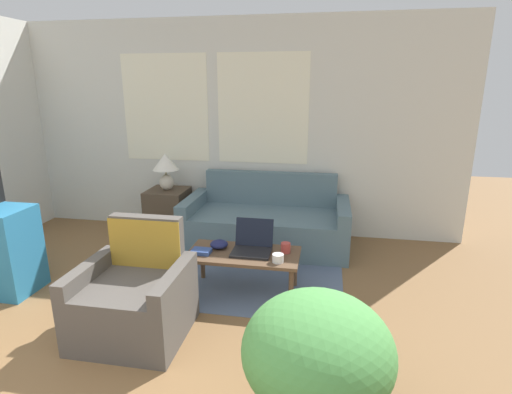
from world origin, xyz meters
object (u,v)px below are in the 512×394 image
object	(u,v)px
book_red	(201,251)
table_lamp	(166,166)
snack_bowl	(219,244)
couch	(267,224)
cup_yellow	(278,258)
cup_navy	(286,248)
coffee_table	(243,257)
laptop	(252,245)
potted_plant	(317,353)
armchair	(136,299)

from	to	relation	value
book_red	table_lamp	bearing A→B (deg)	122.58
table_lamp	book_red	distance (m)	1.68
snack_bowl	book_red	size ratio (longest dim) A/B	0.95
couch	cup_yellow	distance (m)	1.35
table_lamp	cup_navy	size ratio (longest dim) A/B	5.05
couch	coffee_table	distance (m)	1.17
laptop	book_red	xyz separation A→B (m)	(-0.44, -0.13, -0.04)
table_lamp	potted_plant	xyz separation A→B (m)	(1.93, -2.74, -0.37)
coffee_table	snack_bowl	bearing A→B (deg)	164.32
cup_yellow	couch	bearing A→B (deg)	102.79
armchair	snack_bowl	world-z (taller)	armchair
armchair	laptop	size ratio (longest dim) A/B	2.44
couch	laptop	xyz separation A→B (m)	(0.04, -1.11, 0.19)
book_red	snack_bowl	bearing A→B (deg)	49.26
book_red	cup_navy	bearing A→B (deg)	11.60
laptop	coffee_table	bearing A→B (deg)	-142.04
armchair	potted_plant	xyz separation A→B (m)	(1.37, -0.72, 0.24)
laptop	potted_plant	xyz separation A→B (m)	(0.62, -1.51, 0.06)
table_lamp	potted_plant	distance (m)	3.37
snack_bowl	potted_plant	world-z (taller)	potted_plant
cup_yellow	potted_plant	xyz separation A→B (m)	(0.37, -1.32, 0.09)
coffee_table	book_red	size ratio (longest dim) A/B	5.81
armchair	laptop	xyz separation A→B (m)	(0.75, 0.79, 0.17)
laptop	cup_navy	world-z (taller)	laptop
book_red	potted_plant	size ratio (longest dim) A/B	0.21
cup_yellow	snack_bowl	distance (m)	0.61
book_red	potted_plant	bearing A→B (deg)	-52.44
table_lamp	coffee_table	xyz separation A→B (m)	(1.23, -1.28, -0.54)
table_lamp	snack_bowl	xyz separation A→B (m)	(0.99, -1.21, -0.46)
potted_plant	table_lamp	bearing A→B (deg)	125.16
laptop	book_red	distance (m)	0.46
snack_bowl	book_red	xyz separation A→B (m)	(-0.12, -0.14, -0.02)
armchair	snack_bowl	size ratio (longest dim) A/B	5.18
snack_bowl	table_lamp	bearing A→B (deg)	129.29
laptop	book_red	size ratio (longest dim) A/B	2.01
laptop	couch	bearing A→B (deg)	92.09
laptop	potted_plant	distance (m)	1.63
cup_navy	potted_plant	xyz separation A→B (m)	(0.32, -1.53, 0.08)
couch	book_red	size ratio (longest dim) A/B	10.94
laptop	cup_yellow	world-z (taller)	laptop
armchair	potted_plant	world-z (taller)	armchair
table_lamp	potted_plant	bearing A→B (deg)	-54.84
table_lamp	snack_bowl	distance (m)	1.63
coffee_table	cup_yellow	size ratio (longest dim) A/B	10.38
armchair	cup_yellow	size ratio (longest dim) A/B	8.78
coffee_table	snack_bowl	world-z (taller)	snack_bowl
cup_yellow	snack_bowl	bearing A→B (deg)	160.16
cup_yellow	coffee_table	bearing A→B (deg)	157.20
couch	cup_navy	bearing A→B (deg)	-72.76
cup_yellow	potted_plant	world-z (taller)	potted_plant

